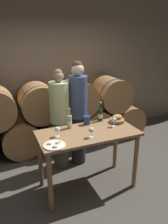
{
  "coord_description": "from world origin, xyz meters",
  "views": [
    {
      "loc": [
        -1.14,
        -2.53,
        2.18
      ],
      "look_at": [
        0.0,
        0.14,
        1.15
      ],
      "focal_mm": 35.0,
      "sensor_mm": 36.0,
      "label": 1
    }
  ],
  "objects_px": {
    "person_left": "(60,120)",
    "cheese_plate": "(54,145)",
    "wine_bottle_white": "(70,122)",
    "tasting_table": "(88,141)",
    "wine_glass_far_left": "(57,130)",
    "wine_glass_center": "(114,120)",
    "blue_crock": "(87,120)",
    "wine_bottle_red": "(101,114)",
    "person_right": "(78,113)",
    "wine_glass_left": "(91,130)",
    "bread_basket": "(117,119)"
  },
  "relations": [
    {
      "from": "blue_crock",
      "to": "bread_basket",
      "type": "height_order",
      "value": "blue_crock"
    },
    {
      "from": "person_right",
      "to": "bread_basket",
      "type": "relative_size",
      "value": 7.92
    },
    {
      "from": "person_right",
      "to": "wine_bottle_white",
      "type": "height_order",
      "value": "person_right"
    },
    {
      "from": "tasting_table",
      "to": "person_right",
      "type": "distance_m",
      "value": 0.72
    },
    {
      "from": "wine_bottle_red",
      "to": "wine_glass_far_left",
      "type": "xyz_separation_m",
      "value": [
        -0.78,
        -0.28,
        -0.01
      ]
    },
    {
      "from": "tasting_table",
      "to": "wine_glass_center",
      "type": "bearing_deg",
      "value": 3.66
    },
    {
      "from": "wine_bottle_red",
      "to": "wine_glass_left",
      "type": "bearing_deg",
      "value": -128.87
    },
    {
      "from": "person_left",
      "to": "wine_glass_far_left",
      "type": "height_order",
      "value": "person_left"
    },
    {
      "from": "wine_bottle_white",
      "to": "wine_bottle_red",
      "type": "bearing_deg",
      "value": 8.17
    },
    {
      "from": "cheese_plate",
      "to": "blue_crock",
      "type": "bearing_deg",
      "value": 36.24
    },
    {
      "from": "person_right",
      "to": "blue_crock",
      "type": "xyz_separation_m",
      "value": [
        -0.03,
        -0.43,
        0.04
      ]
    },
    {
      "from": "person_right",
      "to": "blue_crock",
      "type": "relative_size",
      "value": 13.76
    },
    {
      "from": "tasting_table",
      "to": "person_left",
      "type": "relative_size",
      "value": 0.83
    },
    {
      "from": "wine_glass_center",
      "to": "bread_basket",
      "type": "bearing_deg",
      "value": 44.08
    },
    {
      "from": "tasting_table",
      "to": "person_right",
      "type": "height_order",
      "value": "person_right"
    },
    {
      "from": "wine_bottle_white",
      "to": "wine_glass_center",
      "type": "xyz_separation_m",
      "value": [
        0.62,
        -0.2,
        -0.0
      ]
    },
    {
      "from": "person_left",
      "to": "wine_glass_center",
      "type": "relative_size",
      "value": 12.15
    },
    {
      "from": "bread_basket",
      "to": "wine_bottle_white",
      "type": "bearing_deg",
      "value": 174.1
    },
    {
      "from": "tasting_table",
      "to": "wine_bottle_white",
      "type": "height_order",
      "value": "wine_bottle_white"
    },
    {
      "from": "wine_bottle_white",
      "to": "bread_basket",
      "type": "xyz_separation_m",
      "value": [
        0.75,
        -0.08,
        -0.06
      ]
    },
    {
      "from": "person_left",
      "to": "wine_glass_left",
      "type": "relative_size",
      "value": 12.15
    },
    {
      "from": "person_left",
      "to": "blue_crock",
      "type": "height_order",
      "value": "person_left"
    },
    {
      "from": "wine_glass_far_left",
      "to": "blue_crock",
      "type": "bearing_deg",
      "value": 24.01
    },
    {
      "from": "person_right",
      "to": "cheese_plate",
      "type": "distance_m",
      "value": 1.12
    },
    {
      "from": "wine_glass_far_left",
      "to": "wine_glass_center",
      "type": "height_order",
      "value": "same"
    },
    {
      "from": "bread_basket",
      "to": "cheese_plate",
      "type": "distance_m",
      "value": 1.16
    },
    {
      "from": "tasting_table",
      "to": "person_left",
      "type": "distance_m",
      "value": 0.72
    },
    {
      "from": "wine_bottle_red",
      "to": "wine_glass_far_left",
      "type": "relative_size",
      "value": 2.22
    },
    {
      "from": "person_left",
      "to": "cheese_plate",
      "type": "bearing_deg",
      "value": -111.18
    },
    {
      "from": "person_left",
      "to": "person_right",
      "type": "xyz_separation_m",
      "value": [
        0.32,
        0.0,
        0.07
      ]
    },
    {
      "from": "bread_basket",
      "to": "wine_glass_center",
      "type": "relative_size",
      "value": 1.63
    },
    {
      "from": "person_left",
      "to": "wine_glass_center",
      "type": "distance_m",
      "value": 0.92
    },
    {
      "from": "blue_crock",
      "to": "wine_glass_center",
      "type": "bearing_deg",
      "value": -35.41
    },
    {
      "from": "tasting_table",
      "to": "wine_bottle_white",
      "type": "relative_size",
      "value": 4.64
    },
    {
      "from": "wine_bottle_white",
      "to": "cheese_plate",
      "type": "distance_m",
      "value": 0.57
    },
    {
      "from": "wine_bottle_red",
      "to": "wine_glass_left",
      "type": "relative_size",
      "value": 2.22
    },
    {
      "from": "wine_bottle_red",
      "to": "wine_glass_center",
      "type": "bearing_deg",
      "value": -74.1
    },
    {
      "from": "bread_basket",
      "to": "wine_glass_far_left",
      "type": "xyz_separation_m",
      "value": [
        -0.99,
        -0.12,
        0.05
      ]
    },
    {
      "from": "person_right",
      "to": "bread_basket",
      "type": "xyz_separation_m",
      "value": [
        0.43,
        -0.54,
        0.01
      ]
    },
    {
      "from": "wine_glass_far_left",
      "to": "tasting_table",
      "type": "bearing_deg",
      "value": -3.59
    },
    {
      "from": "wine_glass_left",
      "to": "wine_glass_center",
      "type": "height_order",
      "value": "same"
    },
    {
      "from": "blue_crock",
      "to": "wine_glass_far_left",
      "type": "height_order",
      "value": "wine_glass_far_left"
    },
    {
      "from": "person_right",
      "to": "bread_basket",
      "type": "distance_m",
      "value": 0.69
    },
    {
      "from": "blue_crock",
      "to": "bread_basket",
      "type": "xyz_separation_m",
      "value": [
        0.46,
        -0.11,
        -0.03
      ]
    },
    {
      "from": "wine_glass_far_left",
      "to": "person_left",
      "type": "bearing_deg",
      "value": 70.37
    },
    {
      "from": "wine_bottle_white",
      "to": "wine_glass_left",
      "type": "relative_size",
      "value": 2.17
    },
    {
      "from": "blue_crock",
      "to": "cheese_plate",
      "type": "relative_size",
      "value": 0.48
    },
    {
      "from": "tasting_table",
      "to": "wine_bottle_red",
      "type": "relative_size",
      "value": 4.53
    },
    {
      "from": "person_left",
      "to": "wine_glass_left",
      "type": "height_order",
      "value": "person_left"
    },
    {
      "from": "person_left",
      "to": "wine_bottle_white",
      "type": "relative_size",
      "value": 5.61
    }
  ]
}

